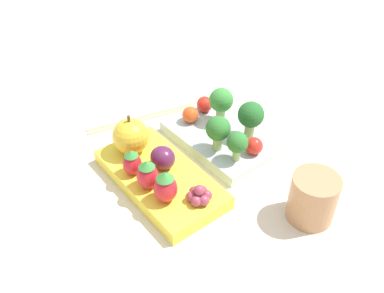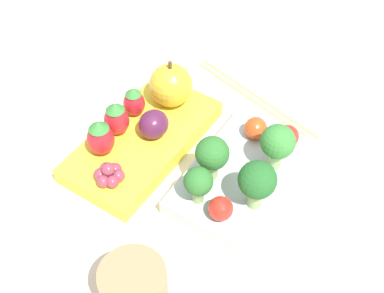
{
  "view_description": "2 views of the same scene",
  "coord_description": "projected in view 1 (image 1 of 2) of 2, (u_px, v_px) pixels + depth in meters",
  "views": [
    {
      "loc": [
        0.4,
        -0.3,
        0.45
      ],
      "look_at": [
        -0.0,
        0.0,
        0.03
      ],
      "focal_mm": 40.0,
      "sensor_mm": 36.0,
      "label": 1
    },
    {
      "loc": [
        0.35,
        0.24,
        0.5
      ],
      "look_at": [
        -0.0,
        0.0,
        0.03
      ],
      "focal_mm": 50.0,
      "sensor_mm": 36.0,
      "label": 2
    }
  ],
  "objects": [
    {
      "name": "bento_box_savoury",
      "position": [
        220.0,
        138.0,
        0.7
      ],
      "size": [
        0.18,
        0.12,
        0.02
      ],
      "color": "silver",
      "rests_on": "ground_plane"
    },
    {
      "name": "ground_plane",
      "position": [
        191.0,
        163.0,
        0.67
      ],
      "size": [
        4.0,
        4.0,
        0.0
      ],
      "primitive_type": "plane",
      "color": "beige"
    },
    {
      "name": "plum",
      "position": [
        162.0,
        157.0,
        0.62
      ],
      "size": [
        0.04,
        0.04,
        0.03
      ],
      "color": "#511E42",
      "rests_on": "bento_box_fruit"
    },
    {
      "name": "apple",
      "position": [
        131.0,
        136.0,
        0.64
      ],
      "size": [
        0.06,
        0.06,
        0.07
      ],
      "color": "gold",
      "rests_on": "bento_box_fruit"
    },
    {
      "name": "broccoli_floret_1",
      "position": [
        218.0,
        130.0,
        0.64
      ],
      "size": [
        0.04,
        0.04,
        0.06
      ],
      "color": "#93B770",
      "rests_on": "bento_box_savoury"
    },
    {
      "name": "grape_cluster",
      "position": [
        199.0,
        195.0,
        0.57
      ],
      "size": [
        0.04,
        0.03,
        0.03
      ],
      "color": "#93384C",
      "rests_on": "bento_box_fruit"
    },
    {
      "name": "broccoli_floret_3",
      "position": [
        237.0,
        143.0,
        0.63
      ],
      "size": [
        0.03,
        0.03,
        0.05
      ],
      "color": "#93B770",
      "rests_on": "bento_box_savoury"
    },
    {
      "name": "cherry_tomato_2",
      "position": [
        254.0,
        146.0,
        0.65
      ],
      "size": [
        0.03,
        0.03,
        0.03
      ],
      "color": "red",
      "rests_on": "bento_box_savoury"
    },
    {
      "name": "strawberry_0",
      "position": [
        132.0,
        162.0,
        0.61
      ],
      "size": [
        0.03,
        0.03,
        0.04
      ],
      "color": "red",
      "rests_on": "bento_box_fruit"
    },
    {
      "name": "bento_box_fruit",
      "position": [
        160.0,
        179.0,
        0.63
      ],
      "size": [
        0.21,
        0.11,
        0.02
      ],
      "color": "yellow",
      "rests_on": "ground_plane"
    },
    {
      "name": "broccoli_floret_2",
      "position": [
        221.0,
        101.0,
        0.7
      ],
      "size": [
        0.04,
        0.04,
        0.06
      ],
      "color": "#93B770",
      "rests_on": "bento_box_savoury"
    },
    {
      "name": "drinking_cup",
      "position": [
        313.0,
        198.0,
        0.57
      ],
      "size": [
        0.06,
        0.06,
        0.07
      ],
      "color": "tan",
      "rests_on": "ground_plane"
    },
    {
      "name": "broccoli_floret_0",
      "position": [
        251.0,
        116.0,
        0.67
      ],
      "size": [
        0.04,
        0.04,
        0.06
      ],
      "color": "#93B770",
      "rests_on": "bento_box_savoury"
    },
    {
      "name": "strawberry_1",
      "position": [
        147.0,
        174.0,
        0.59
      ],
      "size": [
        0.03,
        0.03,
        0.05
      ],
      "color": "red",
      "rests_on": "bento_box_fruit"
    },
    {
      "name": "strawberry_2",
      "position": [
        165.0,
        187.0,
        0.57
      ],
      "size": [
        0.03,
        0.03,
        0.05
      ],
      "color": "red",
      "rests_on": "bento_box_fruit"
    },
    {
      "name": "cherry_tomato_1",
      "position": [
        205.0,
        104.0,
        0.74
      ],
      "size": [
        0.03,
        0.03,
        0.03
      ],
      "color": "red",
      "rests_on": "bento_box_savoury"
    },
    {
      "name": "chopsticks_pair",
      "position": [
        145.0,
        117.0,
        0.76
      ],
      "size": [
        0.06,
        0.21,
        0.01
      ],
      "color": "tan",
      "rests_on": "ground_plane"
    },
    {
      "name": "cherry_tomato_0",
      "position": [
        190.0,
        115.0,
        0.71
      ],
      "size": [
        0.03,
        0.03,
        0.03
      ],
      "color": "#DB4C1E",
      "rests_on": "bento_box_savoury"
    }
  ]
}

